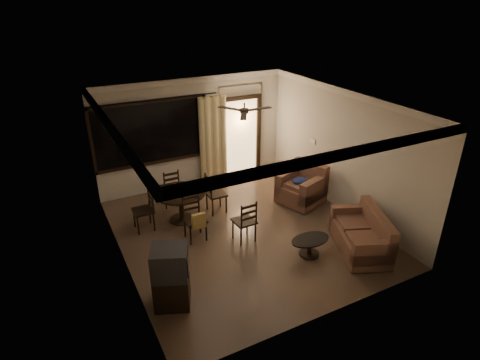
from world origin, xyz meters
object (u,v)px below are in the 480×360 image
dining_table (181,198)px  sofa (363,236)px  side_chair (244,228)px  dining_chair_east (216,201)px  tv_cabinet (171,277)px  dining_chair_south (195,226)px  dining_chair_west (144,217)px  armchair (303,187)px  coffee_table (310,244)px  dining_chair_north (170,194)px

dining_table → sofa: dining_table is taller
dining_table → side_chair: bearing=-57.7°
dining_chair_east → tv_cabinet: size_ratio=0.88×
dining_chair_south → tv_cabinet: tv_cabinet is taller
dining_chair_east → sofa: dining_chair_east is taller
dining_chair_west → armchair: size_ratio=0.82×
dining_chair_south → tv_cabinet: bearing=-122.5°
dining_chair_south → tv_cabinet: (-1.04, -1.60, 0.24)m
dining_table → dining_chair_west: (-0.84, 0.01, -0.27)m
tv_cabinet → side_chair: size_ratio=1.15×
tv_cabinet → coffee_table: (2.81, 0.08, -0.31)m
side_chair → dining_table: bearing=-59.9°
dining_chair_west → dining_chair_north: same height
dining_table → armchair: 2.95m
sofa → dining_table: bearing=158.3°
sofa → armchair: size_ratio=1.45×
tv_cabinet → sofa: tv_cabinet is taller
dining_chair_north → tv_cabinet: tv_cabinet is taller
armchair → side_chair: size_ratio=1.23×
dining_chair_south → coffee_table: 2.34m
dining_chair_south → armchair: (2.90, 0.33, 0.08)m
dining_chair_west → dining_chair_north: bearing=133.2°
dining_chair_west → coffee_table: size_ratio=1.18×
side_chair → armchair: bearing=-159.7°
dining_chair_west → dining_chair_east: same height
armchair → side_chair: bearing=-175.9°
dining_chair_east → side_chair: dining_chair_east is taller
armchair → dining_chair_east: bearing=147.6°
dining_chair_south → coffee_table: size_ratio=1.18×
dining_chair_west → side_chair: bearing=51.6°
dining_chair_south → dining_chair_west: bearing=134.3°
dining_chair_east → sofa: (1.95, -2.72, 0.04)m
dining_chair_north → coffee_table: dining_chair_north is taller
dining_chair_south → dining_chair_east: bearing=45.7°
tv_cabinet → armchair: tv_cabinet is taller
sofa → armchair: armchair is taller
dining_chair_south → armchair: dining_chair_south is taller
sofa → tv_cabinet: bearing=-161.3°
coffee_table → side_chair: 1.36m
sofa → dining_chair_west: bearing=165.6°
tv_cabinet → sofa: size_ratio=0.64×
dining_chair_north → side_chair: 2.32m
dining_table → dining_chair_west: size_ratio=1.17×
dining_chair_west → coffee_table: dining_chair_west is taller
dining_chair_north → armchair: (2.89, -1.31, 0.10)m
dining_chair_east → dining_chair_south: size_ratio=1.00×
tv_cabinet → dining_chair_east: bearing=75.4°
sofa → dining_chair_north: bearing=151.0°
dining_table → coffee_table: size_ratio=1.38×
tv_cabinet → sofa: bearing=18.8°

